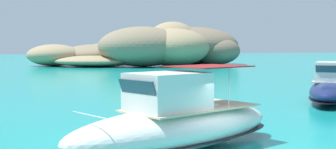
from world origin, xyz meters
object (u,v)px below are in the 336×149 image
motorboat_navy (332,89)px  motorboat_white (177,124)px  dinghy_tender (186,112)px  islet_small (90,56)px  islet_large (178,46)px

motorboat_navy → motorboat_white: (-14.57, -9.97, 0.05)m
dinghy_tender → islet_small: bearing=86.5°
motorboat_navy → islet_small: bearing=96.8°
motorboat_navy → islet_large: bearing=81.2°
motorboat_navy → dinghy_tender: (-11.50, -2.51, -0.70)m
islet_large → motorboat_white: 71.71m
islet_small → motorboat_white: size_ratio=2.44×
motorboat_navy → dinghy_tender: motorboat_navy is taller
islet_large → islet_small: 17.36m
islet_small → dinghy_tender: (-3.98, -65.58, -1.69)m
motorboat_white → dinghy_tender: (3.08, 7.46, -0.75)m
islet_large → islet_small: size_ratio=1.25×
motorboat_white → dinghy_tender: motorboat_white is taller
islet_large → motorboat_navy: 58.49m
islet_small → motorboat_navy: size_ratio=2.79×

